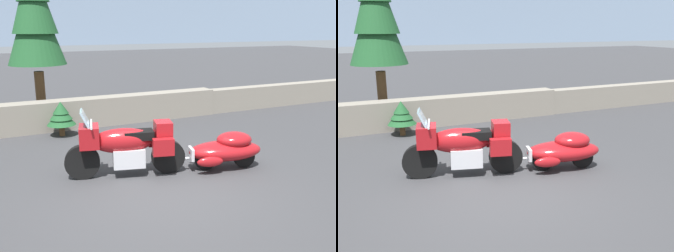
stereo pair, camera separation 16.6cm
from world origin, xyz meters
TOP-DOWN VIEW (x-y plane):
  - ground_plane at (0.00, 0.00)m, footprint 80.00×80.00m
  - stone_guard_wall at (-0.39, 5.06)m, footprint 24.00×0.58m
  - touring_motorcycle at (-0.39, 0.95)m, footprint 2.27×1.09m
  - car_shaped_trailer at (1.56, 0.44)m, footprint 2.22×1.07m
  - pine_tree_tall at (-1.18, 6.16)m, footprint 1.65×1.65m
  - pine_sapling_near at (-0.95, 4.36)m, footprint 0.75×0.75m

SIDE VIEW (x-z plane):
  - ground_plane at x=0.00m, z-range 0.00..0.00m
  - car_shaped_trailer at x=1.56m, z-range 0.03..0.79m
  - stone_guard_wall at x=-0.39m, z-range -0.02..0.84m
  - pine_sapling_near at x=-0.95m, z-range 0.11..1.04m
  - touring_motorcycle at x=-0.39m, z-range -0.04..1.29m
  - pine_tree_tall at x=-1.18m, z-range 0.67..5.97m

